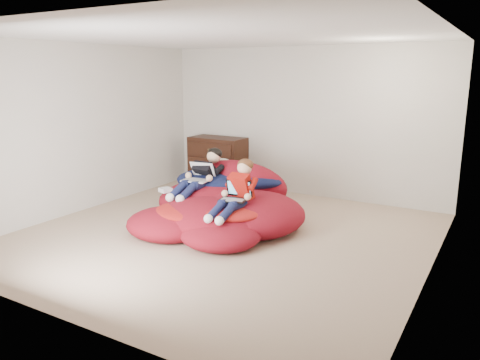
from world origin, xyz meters
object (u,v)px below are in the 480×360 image
object	(u,v)px
dresser	(218,162)
older_boy	(203,173)
laptop_black	(236,195)
laptop_white	(199,176)
beanbag_pile	(222,206)
younger_boy	(237,189)

from	to	relation	value
dresser	older_boy	xyz separation A→B (m)	(0.81, -1.66, 0.18)
dresser	laptop_black	xyz separation A→B (m)	(1.69, -2.18, 0.10)
dresser	laptop_white	bearing A→B (deg)	-65.05
dresser	laptop_white	size ratio (longest dim) A/B	2.46
beanbag_pile	laptop_white	bearing A→B (deg)	172.46
beanbag_pile	laptop_white	xyz separation A→B (m)	(-0.42, 0.06, 0.38)
dresser	beanbag_pile	bearing A→B (deg)	-55.63
dresser	laptop_black	distance (m)	2.76
younger_boy	laptop_white	xyz separation A→B (m)	(-0.87, 0.40, 0.01)
dresser	beanbag_pile	world-z (taller)	dresser
laptop_black	laptop_white	bearing A→B (deg)	153.98
beanbag_pile	older_boy	xyz separation A→B (m)	(-0.42, 0.15, 0.39)
younger_boy	laptop_black	xyz separation A→B (m)	(-0.00, -0.03, -0.06)
dresser	beanbag_pile	distance (m)	2.20
younger_boy	laptop_black	bearing A→B (deg)	-90.00
laptop_white	dresser	bearing A→B (deg)	114.95
beanbag_pile	younger_boy	bearing A→B (deg)	-37.37
laptop_white	laptop_black	xyz separation A→B (m)	(0.87, -0.43, -0.07)
laptop_white	beanbag_pile	bearing A→B (deg)	-7.54
laptop_white	laptop_black	distance (m)	0.97
beanbag_pile	laptop_black	world-z (taller)	beanbag_pile
beanbag_pile	younger_boy	distance (m)	0.68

